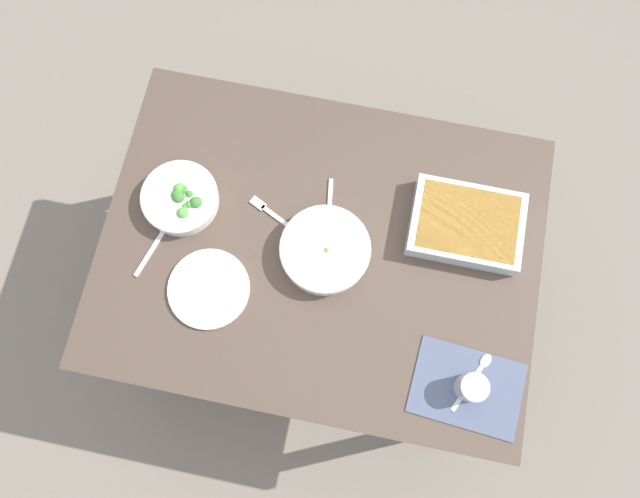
% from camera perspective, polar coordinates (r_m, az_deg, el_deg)
% --- Properties ---
extents(ground_plane, '(6.00, 6.00, 0.00)m').
position_cam_1_polar(ground_plane, '(2.29, 0.00, -4.74)').
color(ground_plane, slate).
extents(dining_table, '(1.20, 0.90, 0.74)m').
position_cam_1_polar(dining_table, '(1.66, 0.00, -0.80)').
color(dining_table, '#4C3D33').
rests_on(dining_table, ground_plane).
extents(placemat, '(0.29, 0.22, 0.00)m').
position_cam_1_polar(placemat, '(1.56, 14.40, -13.20)').
color(placemat, '#4C5670').
rests_on(placemat, dining_table).
extents(stew_bowl, '(0.24, 0.24, 0.06)m').
position_cam_1_polar(stew_bowl, '(1.54, 0.50, -0.13)').
color(stew_bowl, white).
rests_on(stew_bowl, dining_table).
extents(broccoli_bowl, '(0.21, 0.21, 0.06)m').
position_cam_1_polar(broccoli_bowl, '(1.63, -13.67, 4.91)').
color(broccoli_bowl, white).
rests_on(broccoli_bowl, dining_table).
extents(baking_dish, '(0.30, 0.22, 0.06)m').
position_cam_1_polar(baking_dish, '(1.60, 14.32, 2.40)').
color(baking_dish, silver).
rests_on(baking_dish, dining_table).
extents(drink_cup, '(0.07, 0.07, 0.08)m').
position_cam_1_polar(drink_cup, '(1.53, 14.74, -13.15)').
color(drink_cup, '#B2BCC6').
rests_on(drink_cup, dining_table).
extents(side_plate, '(0.22, 0.22, 0.01)m').
position_cam_1_polar(side_plate, '(1.57, -10.97, -3.90)').
color(side_plate, white).
rests_on(side_plate, dining_table).
extents(spoon_by_stew, '(0.04, 0.18, 0.01)m').
position_cam_1_polar(spoon_by_stew, '(1.59, 0.72, 3.23)').
color(spoon_by_stew, silver).
rests_on(spoon_by_stew, dining_table).
extents(spoon_by_broccoli, '(0.07, 0.17, 0.01)m').
position_cam_1_polar(spoon_by_broccoli, '(1.63, -15.81, 0.82)').
color(spoon_by_broccoli, silver).
rests_on(spoon_by_broccoli, dining_table).
extents(spoon_spare, '(0.09, 0.17, 0.01)m').
position_cam_1_polar(spoon_spare, '(1.57, 15.28, -11.88)').
color(spoon_spare, silver).
rests_on(spoon_spare, dining_table).
extents(fork_on_table, '(0.17, 0.09, 0.01)m').
position_cam_1_polar(fork_on_table, '(1.60, -4.73, 3.47)').
color(fork_on_table, silver).
rests_on(fork_on_table, dining_table).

